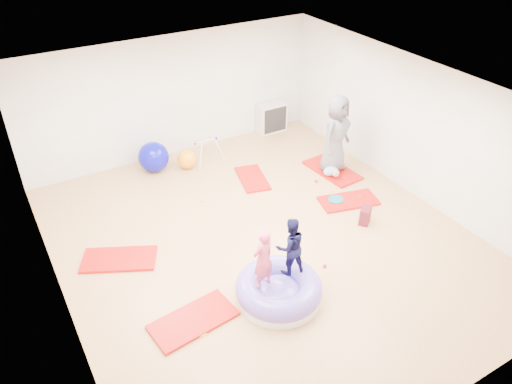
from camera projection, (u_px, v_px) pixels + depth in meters
room at (265, 176)px, 8.40m from camera, size 7.01×8.01×2.81m
gym_mat_front_left at (193, 320)px, 7.52m from camera, size 1.36×0.79×0.05m
gym_mat_mid_left at (119, 259)px, 8.69m from camera, size 1.42×1.13×0.05m
gym_mat_center_back at (252, 178)px, 10.95m from camera, size 0.79×1.19×0.05m
gym_mat_right at (348, 201)px, 10.21m from camera, size 1.28×0.87×0.05m
gym_mat_rear_right at (332, 170)px, 11.23m from camera, size 0.76×1.38×0.06m
inflatable_cushion at (279, 290)px, 7.86m from camera, size 1.38×1.38×0.43m
child_pink at (263, 257)px, 7.39m from camera, size 0.42×0.32×1.04m
child_navy at (290, 244)px, 7.66m from camera, size 0.55×0.47×1.01m
adult_caregiver at (336, 134)px, 10.76m from camera, size 1.00×0.84×1.75m
infant at (332, 171)px, 10.93m from camera, size 0.36×0.37×0.21m
ball_pit_balls at (296, 230)px, 9.39m from camera, size 3.13×3.04×0.06m
exercise_ball_blue at (154, 157)px, 11.10m from camera, size 0.68×0.68×0.68m
exercise_ball_orange at (187, 159)px, 11.27m from camera, size 0.44×0.44×0.44m
infant_play_gym at (206, 147)px, 11.45m from camera, size 0.70×0.67×0.54m
cube_shelf at (272, 118)px, 12.77m from camera, size 0.75×0.37×0.75m
balance_disc at (336, 200)px, 10.21m from camera, size 0.32×0.32×0.07m
backpack at (365, 216)px, 9.54m from camera, size 0.34×0.31×0.33m
yellow_toy at (200, 331)px, 7.35m from camera, size 0.21×0.21×0.03m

